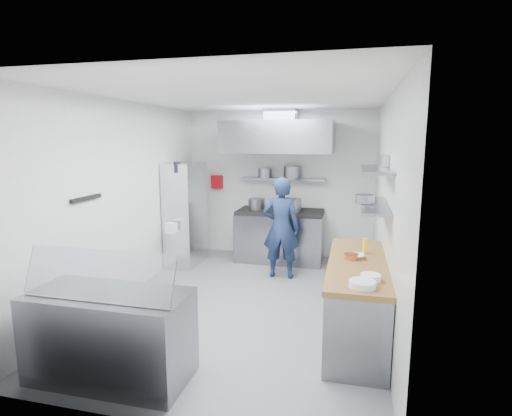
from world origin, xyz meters
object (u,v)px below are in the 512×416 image
(wire_rack, at_px, (186,214))
(display_case, at_px, (111,336))
(gas_range, at_px, (280,237))
(chef, at_px, (281,228))

(wire_rack, distance_m, display_case, 3.61)
(wire_rack, height_order, display_case, wire_rack)
(gas_range, distance_m, wire_rack, 1.80)
(wire_rack, bearing_deg, chef, -9.73)
(gas_range, relative_size, chef, 0.96)
(gas_range, xyz_separation_m, chef, (0.18, -0.91, 0.38))
(gas_range, bearing_deg, chef, -78.86)
(chef, xyz_separation_m, display_case, (-1.07, -3.19, -0.41))
(display_case, bearing_deg, chef, 71.44)
(chef, bearing_deg, display_case, 68.13)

